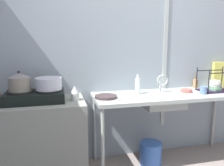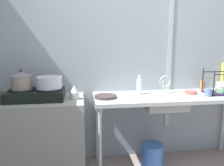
{
  "view_description": "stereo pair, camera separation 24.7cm",
  "coord_description": "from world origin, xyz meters",
  "px_view_note": "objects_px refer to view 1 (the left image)",
  "views": [
    {
      "loc": [
        -0.96,
        -1.19,
        1.46
      ],
      "look_at": [
        -0.38,
        1.18,
        1.01
      ],
      "focal_mm": 36.7,
      "sensor_mm": 36.0,
      "label": 1
    },
    {
      "loc": [
        -0.72,
        -1.24,
        1.46
      ],
      "look_at": [
        -0.38,
        1.18,
        1.01
      ],
      "focal_mm": 36.7,
      "sensor_mm": 36.0,
      "label": 2
    }
  ],
  "objects_px": {
    "sink_basin": "(164,101)",
    "faucet": "(162,81)",
    "dish_rack": "(215,86)",
    "stove": "(35,96)",
    "small_bowl_on_drainboard": "(186,91)",
    "bucket_on_floor": "(151,153)",
    "pot_on_left_burner": "(19,82)",
    "pot_on_right_burner": "(49,84)",
    "cup_by_rack": "(203,90)",
    "percolator": "(75,93)",
    "frying_pan": "(106,97)",
    "cereal_box": "(218,74)",
    "bottle_by_sink": "(138,86)",
    "utensil_jar": "(195,83)"
  },
  "relations": [
    {
      "from": "percolator",
      "to": "faucet",
      "type": "bearing_deg",
      "value": 6.9
    },
    {
      "from": "percolator",
      "to": "sink_basin",
      "type": "distance_m",
      "value": 1.02
    },
    {
      "from": "bottle_by_sink",
      "to": "utensil_jar",
      "type": "height_order",
      "value": "bottle_by_sink"
    },
    {
      "from": "pot_on_left_burner",
      "to": "pot_on_right_burner",
      "type": "bearing_deg",
      "value": 0.0
    },
    {
      "from": "sink_basin",
      "to": "small_bowl_on_drainboard",
      "type": "xyz_separation_m",
      "value": [
        0.32,
        0.06,
        0.09
      ]
    },
    {
      "from": "small_bowl_on_drainboard",
      "to": "bucket_on_floor",
      "type": "relative_size",
      "value": 0.51
    },
    {
      "from": "sink_basin",
      "to": "utensil_jar",
      "type": "distance_m",
      "value": 0.65
    },
    {
      "from": "cereal_box",
      "to": "pot_on_right_burner",
      "type": "bearing_deg",
      "value": -166.94
    },
    {
      "from": "cereal_box",
      "to": "bucket_on_floor",
      "type": "bearing_deg",
      "value": -159.49
    },
    {
      "from": "bucket_on_floor",
      "to": "pot_on_right_burner",
      "type": "bearing_deg",
      "value": 179.13
    },
    {
      "from": "dish_rack",
      "to": "bottle_by_sink",
      "type": "distance_m",
      "value": 0.98
    },
    {
      "from": "dish_rack",
      "to": "small_bowl_on_drainboard",
      "type": "xyz_separation_m",
      "value": [
        -0.38,
        0.03,
        -0.04
      ]
    },
    {
      "from": "pot_on_right_burner",
      "to": "bucket_on_floor",
      "type": "xyz_separation_m",
      "value": [
        1.14,
        -0.02,
        -0.9
      ]
    },
    {
      "from": "pot_on_left_burner",
      "to": "cereal_box",
      "type": "xyz_separation_m",
      "value": [
        2.46,
        0.24,
        -0.04
      ]
    },
    {
      "from": "frying_pan",
      "to": "cup_by_rack",
      "type": "bearing_deg",
      "value": -4.22
    },
    {
      "from": "utensil_jar",
      "to": "bucket_on_floor",
      "type": "bearing_deg",
      "value": -160.36
    },
    {
      "from": "sink_basin",
      "to": "faucet",
      "type": "height_order",
      "value": "faucet"
    },
    {
      "from": "stove",
      "to": "cereal_box",
      "type": "height_order",
      "value": "cereal_box"
    },
    {
      "from": "pot_on_right_burner",
      "to": "percolator",
      "type": "distance_m",
      "value": 0.28
    },
    {
      "from": "pot_on_right_burner",
      "to": "bottle_by_sink",
      "type": "bearing_deg",
      "value": 4.63
    },
    {
      "from": "dish_rack",
      "to": "bucket_on_floor",
      "type": "bearing_deg",
      "value": -178.55
    },
    {
      "from": "small_bowl_on_drainboard",
      "to": "percolator",
      "type": "bearing_deg",
      "value": -177.28
    },
    {
      "from": "bottle_by_sink",
      "to": "utensil_jar",
      "type": "distance_m",
      "value": 0.88
    },
    {
      "from": "dish_rack",
      "to": "cereal_box",
      "type": "distance_m",
      "value": 0.34
    },
    {
      "from": "dish_rack",
      "to": "bucket_on_floor",
      "type": "xyz_separation_m",
      "value": [
        -0.83,
        -0.02,
        -0.77
      ]
    },
    {
      "from": "dish_rack",
      "to": "utensil_jar",
      "type": "xyz_separation_m",
      "value": [
        -0.12,
        0.23,
        0.0
      ]
    },
    {
      "from": "sink_basin",
      "to": "pot_on_left_burner",
      "type": "bearing_deg",
      "value": 178.98
    },
    {
      "from": "cereal_box",
      "to": "sink_basin",
      "type": "bearing_deg",
      "value": -156.97
    },
    {
      "from": "sink_basin",
      "to": "pot_on_right_burner",
      "type": "bearing_deg",
      "value": 178.76
    },
    {
      "from": "cup_by_rack",
      "to": "percolator",
      "type": "bearing_deg",
      "value": 177.23
    },
    {
      "from": "frying_pan",
      "to": "cup_by_rack",
      "type": "distance_m",
      "value": 1.14
    },
    {
      "from": "dish_rack",
      "to": "stove",
      "type": "bearing_deg",
      "value": -179.9
    },
    {
      "from": "pot_on_left_burner",
      "to": "faucet",
      "type": "height_order",
      "value": "pot_on_left_burner"
    },
    {
      "from": "pot_on_right_burner",
      "to": "dish_rack",
      "type": "xyz_separation_m",
      "value": [
        1.97,
        0.0,
        -0.12
      ]
    },
    {
      "from": "cereal_box",
      "to": "stove",
      "type": "bearing_deg",
      "value": -167.31
    },
    {
      "from": "pot_on_left_burner",
      "to": "faucet",
      "type": "distance_m",
      "value": 1.58
    },
    {
      "from": "pot_on_right_burner",
      "to": "cup_by_rack",
      "type": "relative_size",
      "value": 3.04
    },
    {
      "from": "pot_on_left_burner",
      "to": "sink_basin",
      "type": "xyz_separation_m",
      "value": [
        1.55,
        -0.03,
        -0.29
      ]
    },
    {
      "from": "stove",
      "to": "percolator",
      "type": "height_order",
      "value": "percolator"
    },
    {
      "from": "cup_by_rack",
      "to": "bottle_by_sink",
      "type": "xyz_separation_m",
      "value": [
        -0.74,
        0.19,
        0.05
      ]
    },
    {
      "from": "dish_rack",
      "to": "utensil_jar",
      "type": "bearing_deg",
      "value": 116.86
    },
    {
      "from": "pot_on_right_burner",
      "to": "cereal_box",
      "type": "xyz_separation_m",
      "value": [
        2.18,
        0.24,
        -0.02
      ]
    },
    {
      "from": "dish_rack",
      "to": "bucket_on_floor",
      "type": "relative_size",
      "value": 1.44
    },
    {
      "from": "sink_basin",
      "to": "bottle_by_sink",
      "type": "relative_size",
      "value": 2.05
    },
    {
      "from": "percolator",
      "to": "dish_rack",
      "type": "height_order",
      "value": "dish_rack"
    },
    {
      "from": "cup_by_rack",
      "to": "cereal_box",
      "type": "distance_m",
      "value": 0.58
    },
    {
      "from": "pot_on_right_burner",
      "to": "dish_rack",
      "type": "relative_size",
      "value": 0.68
    },
    {
      "from": "stove",
      "to": "small_bowl_on_drainboard",
      "type": "height_order",
      "value": "stove"
    },
    {
      "from": "pot_on_right_burner",
      "to": "bucket_on_floor",
      "type": "height_order",
      "value": "pot_on_right_burner"
    },
    {
      "from": "pot_on_right_burner",
      "to": "percolator",
      "type": "xyz_separation_m",
      "value": [
        0.26,
        -0.03,
        -0.11
      ]
    }
  ]
}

